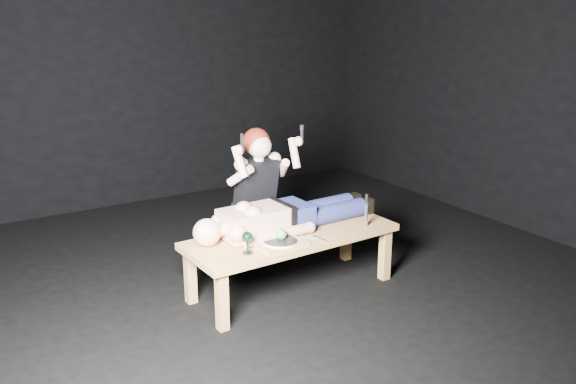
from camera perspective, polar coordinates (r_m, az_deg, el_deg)
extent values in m
plane|color=black|center=(4.91, -0.66, -7.85)|extent=(5.00, 5.00, 0.00)
plane|color=black|center=(6.74, -12.10, 11.79)|extent=(5.00, 0.00, 5.00)
cube|color=tan|center=(4.62, 0.33, -6.39)|extent=(1.59, 0.64, 0.45)
cube|color=tan|center=(4.31, -0.76, -4.78)|extent=(0.36, 0.28, 0.02)
cylinder|color=white|center=(4.30, -0.76, -4.55)|extent=(0.25, 0.25, 0.02)
sphere|color=#45972F|center=(4.30, -0.61, -3.89)|extent=(0.07, 0.07, 0.07)
cube|color=#B2B2B7|center=(4.22, -1.87, -5.38)|extent=(0.03, 0.17, 0.01)
cube|color=#B2B2B7|center=(4.45, 2.83, -4.21)|extent=(0.03, 0.17, 0.01)
cube|color=#B2B2B7|center=(4.47, 1.79, -4.09)|extent=(0.12, 0.14, 0.01)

